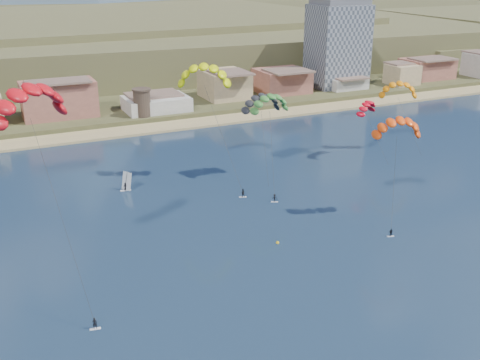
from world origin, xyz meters
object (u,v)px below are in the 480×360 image
at_px(watchtower, 142,102).
at_px(windsurfer, 126,185).
at_px(kitesurfer_yellow, 204,72).
at_px(kitesurfer_orange, 398,124).
at_px(apartment_tower, 338,44).
at_px(kitesurfer_red, 27,97).
at_px(buoy, 278,243).
at_px(kitesurfer_green, 270,101).

height_order(watchtower, windsurfer, watchtower).
relative_size(kitesurfer_yellow, windsurfer, 7.01).
distance_m(kitesurfer_orange, windsurfer, 58.42).
height_order(apartment_tower, kitesurfer_red, apartment_tower).
height_order(apartment_tower, watchtower, apartment_tower).
distance_m(kitesurfer_red, windsurfer, 49.40).
bearing_deg(kitesurfer_yellow, buoy, -91.22).
bearing_deg(kitesurfer_green, apartment_tower, 47.59).
bearing_deg(kitesurfer_green, kitesurfer_red, -151.30).
height_order(kitesurfer_orange, kitesurfer_green, kitesurfer_orange).
bearing_deg(windsurfer, kitesurfer_yellow, -0.80).
height_order(kitesurfer_yellow, kitesurfer_green, kitesurfer_yellow).
distance_m(kitesurfer_red, kitesurfer_green, 60.68).
distance_m(watchtower, kitesurfer_red, 99.58).
height_order(apartment_tower, kitesurfer_green, apartment_tower).
bearing_deg(kitesurfer_orange, apartment_tower, 61.48).
xyz_separation_m(kitesurfer_yellow, buoy, (-0.77, -35.86, -24.40)).
distance_m(kitesurfer_orange, buoy, 31.57).
bearing_deg(windsurfer, buoy, -63.53).
distance_m(apartment_tower, kitesurfer_orange, 116.56).
bearing_deg(watchtower, kitesurfer_yellow, -90.44).
distance_m(apartment_tower, buoy, 132.83).
height_order(watchtower, kitesurfer_orange, kitesurfer_orange).
height_order(kitesurfer_red, windsurfer, kitesurfer_red).
bearing_deg(watchtower, kitesurfer_orange, -74.60).
xyz_separation_m(apartment_tower, watchtower, (-80.00, -14.00, -11.45)).
relative_size(watchtower, kitesurfer_red, 0.26).
bearing_deg(kitesurfer_yellow, watchtower, 89.56).
relative_size(kitesurfer_green, windsurfer, 5.48).
bearing_deg(windsurfer, apartment_tower, 34.25).
bearing_deg(kitesurfer_red, kitesurfer_green, 28.70).
bearing_deg(buoy, windsurfer, 116.47).
relative_size(kitesurfer_red, kitesurfer_orange, 1.56).
xyz_separation_m(apartment_tower, windsurfer, (-99.17, -67.51, -16.52)).
distance_m(apartment_tower, kitesurfer_yellow, 105.38).
distance_m(kitesurfer_yellow, kitesurfer_green, 15.73).
distance_m(windsurfer, buoy, 40.37).
relative_size(kitesurfer_red, kitesurfer_yellow, 1.17).
relative_size(windsurfer, buoy, 6.73).
distance_m(apartment_tower, kitesurfer_green, 99.87).
relative_size(kitesurfer_green, buoy, 36.92).
bearing_deg(buoy, apartment_tower, 51.93).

